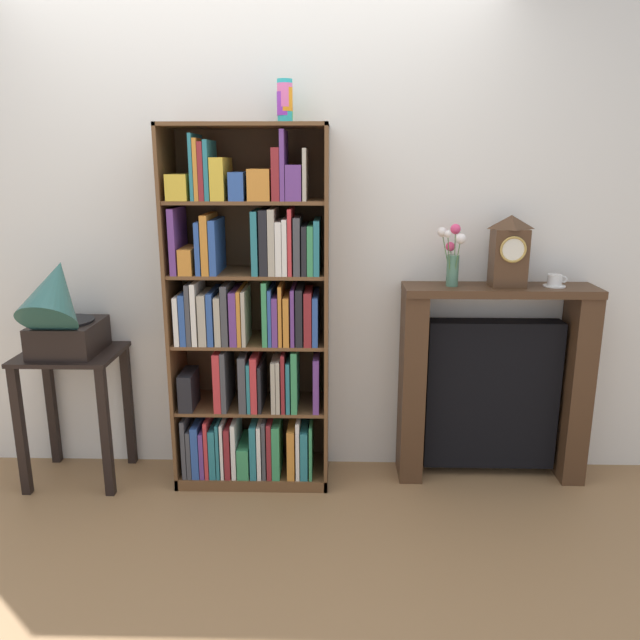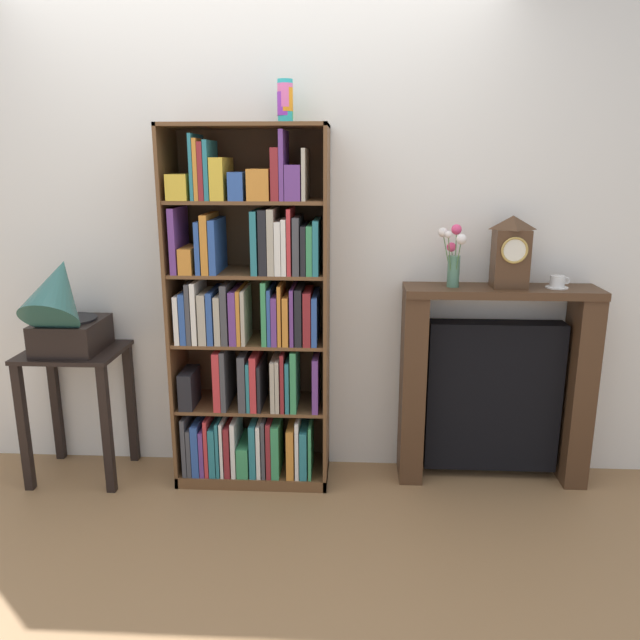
# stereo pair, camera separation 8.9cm
# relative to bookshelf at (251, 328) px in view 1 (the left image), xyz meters

# --- Properties ---
(ground_plane) EXTENTS (7.73, 6.40, 0.02)m
(ground_plane) POSITION_rel_bookshelf_xyz_m (-0.00, -0.05, -0.86)
(ground_plane) COLOR #997047
(wall_back) EXTENTS (4.73, 0.08, 2.65)m
(wall_back) POSITION_rel_bookshelf_xyz_m (0.17, 0.23, 0.48)
(wall_back) COLOR silver
(wall_back) RESTS_ON ground
(bookshelf) EXTENTS (0.80, 0.35, 1.85)m
(bookshelf) POSITION_rel_bookshelf_xyz_m (0.00, 0.00, 0.00)
(bookshelf) COLOR brown
(bookshelf) RESTS_ON ground
(cup_stack) EXTENTS (0.08, 0.08, 0.20)m
(cup_stack) POSITION_rel_bookshelf_xyz_m (0.19, 0.05, 1.10)
(cup_stack) COLOR #28B2B7
(cup_stack) RESTS_ON bookshelf
(side_table_left) EXTENTS (0.50, 0.42, 0.71)m
(side_table_left) POSITION_rel_bookshelf_xyz_m (-0.94, -0.02, -0.33)
(side_table_left) COLOR black
(side_table_left) RESTS_ON ground
(gramophone) EXTENTS (0.32, 0.50, 0.57)m
(gramophone) POSITION_rel_bookshelf_xyz_m (-0.94, -0.09, 0.11)
(gramophone) COLOR black
(gramophone) RESTS_ON side_table_left
(fireplace_mantel) EXTENTS (0.98, 0.26, 1.06)m
(fireplace_mantel) POSITION_rel_bookshelf_xyz_m (1.27, 0.08, -0.33)
(fireplace_mantel) COLOR #472D1C
(fireplace_mantel) RESTS_ON ground
(mantel_clock) EXTENTS (0.17, 0.15, 0.36)m
(mantel_clock) POSITION_rel_bookshelf_xyz_m (1.30, 0.05, 0.39)
(mantel_clock) COLOR #472D1C
(mantel_clock) RESTS_ON fireplace_mantel
(flower_vase) EXTENTS (0.13, 0.14, 0.31)m
(flower_vase) POSITION_rel_bookshelf_xyz_m (1.02, 0.05, 0.37)
(flower_vase) COLOR #4C7A60
(flower_vase) RESTS_ON fireplace_mantel
(teacup_with_saucer) EXTENTS (0.12, 0.11, 0.06)m
(teacup_with_saucer) POSITION_rel_bookshelf_xyz_m (1.55, 0.06, 0.24)
(teacup_with_saucer) COLOR white
(teacup_with_saucer) RESTS_ON fireplace_mantel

